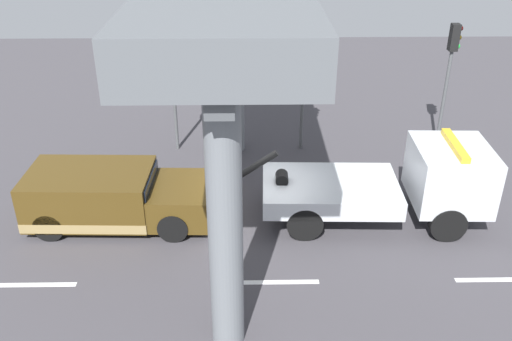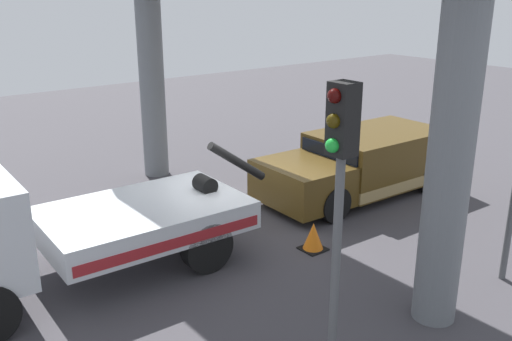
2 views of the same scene
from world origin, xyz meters
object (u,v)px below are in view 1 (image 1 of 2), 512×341
Objects in this scene: traffic_light_mid at (451,60)px; towed_van_green at (112,197)px; traffic_light_far at (304,68)px; tow_truck_white at (399,182)px; traffic_light_near at (172,67)px; traffic_cone_orange at (229,183)px.

towed_van_green is at bearing -156.44° from traffic_light_mid.
towed_van_green is 12.10m from traffic_light_mid.
tow_truck_white is at bearing -64.08° from traffic_light_far.
traffic_light_mid reaches higher than traffic_light_near.
traffic_light_near is 9.50m from traffic_light_mid.
tow_truck_white is at bearing -0.17° from towed_van_green.
traffic_light_near is at bearing 74.07° from towed_van_green.
traffic_light_mid is 7.71× the size of traffic_cone_orange.
traffic_light_far is (5.85, 4.73, 2.23)m from towed_van_green.
traffic_light_mid is (10.85, 4.73, 2.50)m from towed_van_green.
traffic_cone_orange is at bearing -57.61° from traffic_light_near.
traffic_light_near is at bearing 180.00° from traffic_light_far.
towed_van_green is at bearing 179.83° from tow_truck_white.
traffic_light_near reaches higher than towed_van_green.
towed_van_green is 8.99× the size of traffic_cone_orange.
traffic_light_near reaches higher than traffic_light_far.
traffic_light_far is 5.01m from traffic_light_mid.
traffic_light_mid is at bearing 60.52° from tow_truck_white.
traffic_light_far is (-2.31, 4.76, 1.81)m from tow_truck_white.
traffic_light_mid is at bearing -0.00° from traffic_light_near.
traffic_light_near is 7.21× the size of traffic_cone_orange.
traffic_light_mid is (5.00, 0.00, 0.27)m from traffic_light_far.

